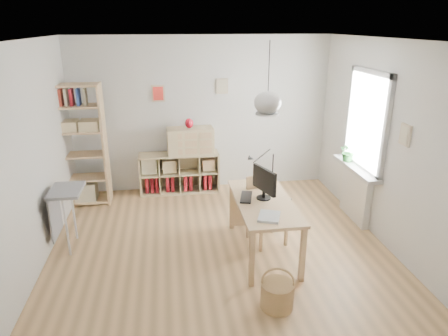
{
  "coord_description": "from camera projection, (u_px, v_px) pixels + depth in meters",
  "views": [
    {
      "loc": [
        -0.62,
        -4.66,
        2.88
      ],
      "look_at": [
        0.1,
        0.3,
        1.05
      ],
      "focal_mm": 32.0,
      "sensor_mm": 36.0,
      "label": 1
    }
  ],
  "objects": [
    {
      "name": "ground",
      "position": [
        220.0,
        249.0,
        5.4
      ],
      "size": [
        4.5,
        4.5,
        0.0
      ],
      "primitive_type": "plane",
      "color": "tan",
      "rests_on": "ground"
    },
    {
      "name": "room_shell",
      "position": [
        268.0,
        103.0,
        4.65
      ],
      "size": [
        4.5,
        4.5,
        4.5
      ],
      "color": "silver",
      "rests_on": "ground"
    },
    {
      "name": "window_unit",
      "position": [
        367.0,
        121.0,
        5.73
      ],
      "size": [
        0.07,
        1.16,
        1.46
      ],
      "color": "white",
      "rests_on": "ground"
    },
    {
      "name": "radiator",
      "position": [
        356.0,
        194.0,
        6.12
      ],
      "size": [
        0.1,
        0.8,
        0.8
      ],
      "primitive_type": "cube",
      "color": "silver",
      "rests_on": "ground"
    },
    {
      "name": "windowsill",
      "position": [
        356.0,
        168.0,
        5.97
      ],
      "size": [
        0.22,
        1.2,
        0.06
      ],
      "primitive_type": "cube",
      "color": "silver",
      "rests_on": "radiator"
    },
    {
      "name": "desk",
      "position": [
        264.0,
        207.0,
        5.11
      ],
      "size": [
        0.7,
        1.5,
        0.75
      ],
      "color": "#E3B883",
      "rests_on": "ground"
    },
    {
      "name": "cube_shelf",
      "position": [
        178.0,
        175.0,
        7.17
      ],
      "size": [
        1.4,
        0.38,
        0.72
      ],
      "color": "#D0B889",
      "rests_on": "ground"
    },
    {
      "name": "tall_bookshelf",
      "position": [
        80.0,
        141.0,
        6.43
      ],
      "size": [
        0.8,
        0.38,
        2.0
      ],
      "color": "#E3B883",
      "rests_on": "ground"
    },
    {
      "name": "side_table",
      "position": [
        62.0,
        202.0,
        5.22
      ],
      "size": [
        0.4,
        0.55,
        0.85
      ],
      "color": "gray",
      "rests_on": "ground"
    },
    {
      "name": "chair",
      "position": [
        265.0,
        205.0,
        5.46
      ],
      "size": [
        0.55,
        0.55,
        0.92
      ],
      "rotation": [
        0.0,
        0.0,
        0.25
      ],
      "color": "gray",
      "rests_on": "ground"
    },
    {
      "name": "wicker_basket",
      "position": [
        277.0,
        294.0,
        4.25
      ],
      "size": [
        0.35,
        0.35,
        0.49
      ],
      "rotation": [
        0.0,
        0.0,
        -0.26
      ],
      "color": "#987044",
      "rests_on": "ground"
    },
    {
      "name": "storage_chest",
      "position": [
        271.0,
        202.0,
        6.4
      ],
      "size": [
        0.68,
        0.71,
        0.53
      ],
      "rotation": [
        0.0,
        0.0,
        0.39
      ],
      "color": "#B7B8B3",
      "rests_on": "ground"
    },
    {
      "name": "monitor",
      "position": [
        264.0,
        182.0,
        5.06
      ],
      "size": [
        0.2,
        0.46,
        0.41
      ],
      "rotation": [
        0.0,
        0.0,
        0.35
      ],
      "color": "black",
      "rests_on": "desk"
    },
    {
      "name": "keyboard",
      "position": [
        246.0,
        197.0,
        5.15
      ],
      "size": [
        0.23,
        0.4,
        0.02
      ],
      "primitive_type": "cube",
      "rotation": [
        0.0,
        0.0,
        -0.26
      ],
      "color": "black",
      "rests_on": "desk"
    },
    {
      "name": "task_lamp",
      "position": [
        260.0,
        164.0,
        5.51
      ],
      "size": [
        0.41,
        0.15,
        0.43
      ],
      "color": "black",
      "rests_on": "desk"
    },
    {
      "name": "yarn_ball",
      "position": [
        264.0,
        183.0,
        5.46
      ],
      "size": [
        0.13,
        0.13,
        0.13
      ],
      "primitive_type": "sphere",
      "color": "#440911",
      "rests_on": "desk"
    },
    {
      "name": "paper_tray",
      "position": [
        269.0,
        217.0,
        4.62
      ],
      "size": [
        0.33,
        0.36,
        0.03
      ],
      "primitive_type": "cube",
      "rotation": [
        0.0,
        0.0,
        -0.36
      ],
      "color": "silver",
      "rests_on": "desk"
    },
    {
      "name": "drawer_chest",
      "position": [
        190.0,
        141.0,
        6.94
      ],
      "size": [
        0.81,
        0.4,
        0.45
      ],
      "primitive_type": "cube",
      "rotation": [
        0.0,
        0.0,
        0.05
      ],
      "color": "#D0B889",
      "rests_on": "cube_shelf"
    },
    {
      "name": "red_vase",
      "position": [
        189.0,
        123.0,
        6.84
      ],
      "size": [
        0.14,
        0.14,
        0.17
      ],
      "primitive_type": "ellipsoid",
      "color": "#A80E1D",
      "rests_on": "drawer_chest"
    },
    {
      "name": "potted_plant",
      "position": [
        349.0,
        152.0,
        6.13
      ],
      "size": [
        0.31,
        0.28,
        0.31
      ],
      "primitive_type": "imported",
      "rotation": [
        0.0,
        0.0,
        0.16
      ],
      "color": "#266529",
      "rests_on": "windowsill"
    }
  ]
}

